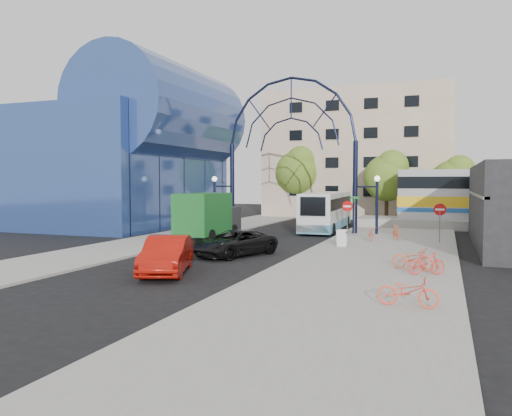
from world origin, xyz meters
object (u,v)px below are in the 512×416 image
at_px(street_name_sign, 354,207).
at_px(bike_far_c, 408,291).
at_px(gateway_arch, 291,123).
at_px(city_bus, 327,210).
at_px(black_suv, 235,243).
at_px(bike_near_a, 371,233).
at_px(sandwich_board, 342,236).
at_px(tree_north_a, 388,175).
at_px(bike_far_b, 426,263).
at_px(green_truck, 209,216).
at_px(do_not_enter_sign, 440,213).
at_px(tree_north_b, 299,170).
at_px(red_sedan, 167,255).
at_px(bike_far_a, 413,258).
at_px(tree_north_c, 455,179).
at_px(stop_sign, 347,210).
at_px(bike_near_b, 396,232).

relative_size(street_name_sign, bike_far_c, 1.53).
bearing_deg(gateway_arch, city_bus, 53.27).
distance_m(black_suv, bike_near_a, 10.58).
distance_m(sandwich_board, tree_north_a, 20.33).
xyz_separation_m(gateway_arch, bike_far_b, (10.62, -15.78, -7.95)).
relative_size(tree_north_a, black_suv, 1.41).
bearing_deg(green_truck, do_not_enter_sign, 9.72).
distance_m(tree_north_b, red_sedan, 35.20).
bearing_deg(do_not_enter_sign, bike_far_c, -92.31).
bearing_deg(do_not_enter_sign, green_truck, -169.22).
xyz_separation_m(tree_north_b, bike_far_a, (13.91, -30.66, -4.65)).
distance_m(green_truck, bike_near_a, 10.95).
distance_m(gateway_arch, tree_north_c, 18.95).
height_order(green_truck, red_sedan, green_truck).
relative_size(do_not_enter_sign, bike_far_a, 1.32).
relative_size(do_not_enter_sign, red_sedan, 0.51).
height_order(city_bus, bike_far_a, city_bus).
relative_size(tree_north_c, bike_far_b, 4.02).
height_order(gateway_arch, tree_north_a, gateway_arch).
distance_m(tree_north_a, red_sedan, 31.50).
bearing_deg(bike_far_b, bike_far_c, 150.38).
xyz_separation_m(stop_sign, city_bus, (-2.61, 4.93, -0.38)).
height_order(gateway_arch, bike_near_a, gateway_arch).
bearing_deg(tree_north_c, bike_near_a, -106.20).
xyz_separation_m(tree_north_c, green_truck, (-15.92, -20.74, -2.67)).
xyz_separation_m(stop_sign, bike_far_a, (5.23, -12.73, -1.38)).
xyz_separation_m(tree_north_b, tree_north_c, (16.00, -2.00, -0.99)).
bearing_deg(tree_north_c, bike_far_c, -92.95).
bearing_deg(bike_far_c, bike_far_a, 5.77).
distance_m(tree_north_b, bike_far_b, 35.17).
bearing_deg(tree_north_a, bike_near_a, -87.55).
xyz_separation_m(tree_north_b, black_suv, (4.70, -28.97, -4.58)).
height_order(do_not_enter_sign, street_name_sign, street_name_sign).
relative_size(red_sedan, bike_near_b, 2.96).
height_order(city_bus, bike_near_a, city_bus).
xyz_separation_m(sandwich_board, bike_far_c, (4.69, -13.55, -0.14)).
bearing_deg(tree_north_a, bike_far_a, -81.66).
relative_size(stop_sign, do_not_enter_sign, 1.01).
bearing_deg(bike_near_a, green_truck, -174.69).
height_order(red_sedan, bike_far_b, red_sedan).
height_order(black_suv, bike_near_b, black_suv).
xyz_separation_m(bike_far_b, bike_far_c, (-0.33, -5.79, -0.01)).
bearing_deg(bike_near_b, gateway_arch, 141.16).
bearing_deg(red_sedan, tree_north_b, 75.65).
height_order(city_bus, bike_far_c, city_bus).
height_order(sandwich_board, bike_far_c, sandwich_board).
bearing_deg(tree_north_c, red_sedan, -110.18).
distance_m(black_suv, bike_near_b, 12.30).
xyz_separation_m(sandwich_board, bike_near_b, (2.67, 4.77, -0.13)).
relative_size(street_name_sign, city_bus, 0.25).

